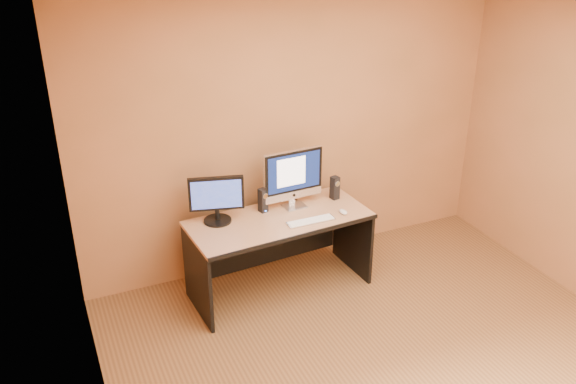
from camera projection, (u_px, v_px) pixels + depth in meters
The scene contains 12 objects.
floor at pixel (407, 384), 4.39m from camera, with size 4.00×4.00×0.00m, color brown.
walls at pixel (425, 226), 3.84m from camera, with size 4.00×4.00×2.60m, color #A56942, non-canonical shape.
ceiling at pixel (448, 14), 3.28m from camera, with size 4.00×4.00×0.00m, color white.
desk at pixel (280, 254), 5.33m from camera, with size 1.55×0.68×0.72m, color tan, non-canonical shape.
imac at pixel (294, 179), 5.26m from camera, with size 0.55×0.20×0.53m, color silver, non-canonical shape.
second_monitor at pixel (217, 200), 5.04m from camera, with size 0.46×0.23×0.41m, color black, non-canonical shape.
speaker_left at pixel (263, 200), 5.25m from camera, with size 0.07×0.07×0.21m, color black, non-canonical shape.
speaker_right at pixel (335, 188), 5.48m from camera, with size 0.07×0.07×0.21m, color black, non-canonical shape.
keyboard at pixel (311, 221), 5.11m from camera, with size 0.42×0.11×0.02m, color #B9BABE.
mouse at pixel (343, 212), 5.25m from camera, with size 0.06×0.10×0.03m, color silver.
cable_a at pixel (293, 198), 5.52m from camera, with size 0.01×0.01×0.21m, color black.
cable_b at pixel (289, 201), 5.47m from camera, with size 0.01×0.01×0.17m, color black.
Camera 1 is at (-2.16, -2.73, 3.14)m, focal length 38.00 mm.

